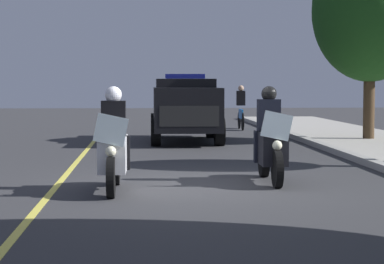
{
  "coord_description": "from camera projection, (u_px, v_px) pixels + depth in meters",
  "views": [
    {
      "loc": [
        12.73,
        -0.88,
        1.77
      ],
      "look_at": [
        -0.42,
        0.0,
        0.9
      ],
      "focal_mm": 69.32,
      "sensor_mm": 36.0,
      "label": 1
    }
  ],
  "objects": [
    {
      "name": "cyclist_background",
      "position": [
        241.0,
        107.0,
        28.26
      ],
      "size": [
        1.76,
        0.32,
        1.69
      ],
      "color": "black",
      "rests_on": "ground"
    },
    {
      "name": "lane_stripe_center",
      "position": [
        56.0,
        186.0,
        12.7
      ],
      "size": [
        48.0,
        0.12,
        0.01
      ],
      "primitive_type": "cube",
      "color": "#E0D14C",
      "rests_on": "ground"
    },
    {
      "name": "police_suv",
      "position": [
        185.0,
        106.0,
        22.42
      ],
      "size": [
        4.93,
        2.12,
        2.05
      ],
      "color": "black",
      "rests_on": "ground"
    },
    {
      "name": "ground_plane",
      "position": [
        194.0,
        185.0,
        12.85
      ],
      "size": [
        80.0,
        80.0,
        0.0
      ],
      "primitive_type": "plane",
      "color": "#333335"
    },
    {
      "name": "police_motorcycle_lead_left",
      "position": [
        113.0,
        149.0,
        12.12
      ],
      "size": [
        2.14,
        0.56,
        1.72
      ],
      "color": "black",
      "rests_on": "ground"
    },
    {
      "name": "police_motorcycle_lead_right",
      "position": [
        270.0,
        143.0,
        13.23
      ],
      "size": [
        2.14,
        0.56,
        1.72
      ],
      "color": "black",
      "rests_on": "ground"
    },
    {
      "name": "tree_far_back",
      "position": [
        370.0,
        11.0,
        22.18
      ],
      "size": [
        3.49,
        3.49,
        6.0
      ],
      "color": "#42301E",
      "rests_on": "sidewalk_strip"
    }
  ]
}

